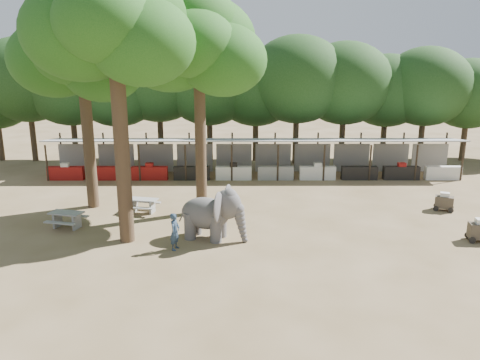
{
  "coord_description": "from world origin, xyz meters",
  "views": [
    {
      "loc": [
        -1.07,
        -17.42,
        7.76
      ],
      "look_at": [
        -1.0,
        5.0,
        2.0
      ],
      "focal_mm": 35.0,
      "sensor_mm": 36.0,
      "label": 1
    }
  ],
  "objects_px": {
    "elephant": "(213,213)",
    "picnic_table_far": "(143,204)",
    "yard_tree_back": "(196,44)",
    "picnic_table_near": "(67,218)",
    "yard_tree_center": "(112,23)",
    "cart_back": "(444,202)",
    "handler": "(175,231)",
    "yard_tree_left": "(80,51)"
  },
  "relations": [
    {
      "from": "elephant",
      "to": "picnic_table_far",
      "type": "xyz_separation_m",
      "value": [
        -3.86,
        3.73,
        -0.71
      ]
    },
    {
      "from": "yard_tree_back",
      "to": "elephant",
      "type": "height_order",
      "value": "yard_tree_back"
    },
    {
      "from": "elephant",
      "to": "picnic_table_near",
      "type": "distance_m",
      "value": 7.21
    },
    {
      "from": "yard_tree_center",
      "to": "picnic_table_near",
      "type": "relative_size",
      "value": 6.49
    },
    {
      "from": "picnic_table_far",
      "to": "cart_back",
      "type": "bearing_deg",
      "value": 13.3
    },
    {
      "from": "yard_tree_back",
      "to": "handler",
      "type": "xyz_separation_m",
      "value": [
        -0.61,
        -5.18,
        -7.75
      ]
    },
    {
      "from": "yard_tree_back",
      "to": "elephant",
      "type": "distance_m",
      "value": 8.4
    },
    {
      "from": "yard_tree_left",
      "to": "handler",
      "type": "bearing_deg",
      "value": -48.89
    },
    {
      "from": "elephant",
      "to": "picnic_table_far",
      "type": "height_order",
      "value": "elephant"
    },
    {
      "from": "yard_tree_left",
      "to": "yard_tree_center",
      "type": "height_order",
      "value": "yard_tree_center"
    },
    {
      "from": "cart_back",
      "to": "yard_tree_left",
      "type": "bearing_deg",
      "value": -158.98
    },
    {
      "from": "yard_tree_center",
      "to": "picnic_table_far",
      "type": "relative_size",
      "value": 6.97
    },
    {
      "from": "handler",
      "to": "picnic_table_near",
      "type": "distance_m",
      "value": 6.1
    },
    {
      "from": "picnic_table_near",
      "to": "elephant",
      "type": "bearing_deg",
      "value": 2.8
    },
    {
      "from": "yard_tree_left",
      "to": "handler",
      "type": "distance_m",
      "value": 11.05
    },
    {
      "from": "yard_tree_left",
      "to": "cart_back",
      "type": "height_order",
      "value": "yard_tree_left"
    },
    {
      "from": "yard_tree_left",
      "to": "elephant",
      "type": "bearing_deg",
      "value": -35.57
    },
    {
      "from": "yard_tree_left",
      "to": "handler",
      "type": "height_order",
      "value": "yard_tree_left"
    },
    {
      "from": "yard_tree_left",
      "to": "yard_tree_back",
      "type": "height_order",
      "value": "yard_tree_back"
    },
    {
      "from": "handler",
      "to": "picnic_table_far",
      "type": "height_order",
      "value": "handler"
    },
    {
      "from": "yard_tree_left",
      "to": "yard_tree_center",
      "type": "relative_size",
      "value": 0.92
    },
    {
      "from": "yard_tree_left",
      "to": "yard_tree_back",
      "type": "xyz_separation_m",
      "value": [
        6.0,
        -1.0,
        0.34
      ]
    },
    {
      "from": "yard_tree_left",
      "to": "yard_tree_center",
      "type": "xyz_separation_m",
      "value": [
        3.0,
        -5.0,
        1.01
      ]
    },
    {
      "from": "elephant",
      "to": "picnic_table_near",
      "type": "height_order",
      "value": "elephant"
    },
    {
      "from": "elephant",
      "to": "cart_back",
      "type": "height_order",
      "value": "elephant"
    },
    {
      "from": "picnic_table_near",
      "to": "yard_tree_left",
      "type": "bearing_deg",
      "value": 102.44
    },
    {
      "from": "picnic_table_near",
      "to": "cart_back",
      "type": "bearing_deg",
      "value": 21.91
    },
    {
      "from": "yard_tree_center",
      "to": "elephant",
      "type": "bearing_deg",
      "value": 0.6
    },
    {
      "from": "picnic_table_far",
      "to": "picnic_table_near",
      "type": "bearing_deg",
      "value": -131.67
    },
    {
      "from": "yard_tree_center",
      "to": "yard_tree_back",
      "type": "distance_m",
      "value": 5.04
    },
    {
      "from": "elephant",
      "to": "picnic_table_far",
      "type": "bearing_deg",
      "value": 153.32
    },
    {
      "from": "yard_tree_center",
      "to": "handler",
      "type": "bearing_deg",
      "value": -26.21
    },
    {
      "from": "elephant",
      "to": "handler",
      "type": "relative_size",
      "value": 2.02
    },
    {
      "from": "yard_tree_left",
      "to": "elephant",
      "type": "distance_m",
      "value": 11.03
    },
    {
      "from": "yard_tree_back",
      "to": "picnic_table_far",
      "type": "distance_m",
      "value": 8.58
    },
    {
      "from": "handler",
      "to": "cart_back",
      "type": "distance_m",
      "value": 14.56
    },
    {
      "from": "elephant",
      "to": "picnic_table_near",
      "type": "bearing_deg",
      "value": -173.99
    },
    {
      "from": "yard_tree_left",
      "to": "cart_back",
      "type": "bearing_deg",
      "value": -2.84
    },
    {
      "from": "handler",
      "to": "picnic_table_far",
      "type": "xyz_separation_m",
      "value": [
        -2.31,
        4.94,
        -0.31
      ]
    },
    {
      "from": "yard_tree_center",
      "to": "handler",
      "type": "height_order",
      "value": "yard_tree_center"
    },
    {
      "from": "yard_tree_center",
      "to": "yard_tree_back",
      "type": "bearing_deg",
      "value": 53.14
    },
    {
      "from": "yard_tree_left",
      "to": "picnic_table_near",
      "type": "relative_size",
      "value": 5.94
    }
  ]
}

